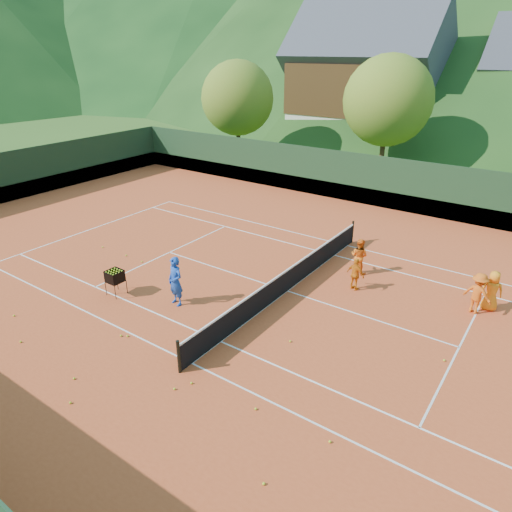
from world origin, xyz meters
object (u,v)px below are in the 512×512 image
Objects in this scene: student_d at (478,293)px; ball_hopper at (115,277)px; student_b at (355,274)px; tennis_net at (288,280)px; coach at (175,281)px; student_c at (492,291)px; student_a at (359,256)px; chalet_left at (365,83)px.

student_d reaches higher than ball_hopper.
student_b is 0.11× the size of tennis_net.
student_d is at bearing 29.44° from ball_hopper.
ball_hopper is at bearing -142.68° from tennis_net.
tennis_net is at bearing 35.69° from student_d.
student_d is 0.13× the size of tennis_net.
ball_hopper is (-11.53, -6.51, -0.02)m from student_d.
coach is 1.24× the size of student_c.
student_d is 6.79m from tennis_net.
student_c reaches higher than ball_hopper.
student_b is 9.22m from ball_hopper.
student_c is at bearing -151.09° from student_b.
student_a is 1.16× the size of student_b.
chalet_left is (-12.08, 28.38, 4.97)m from student_b.
chalet_left reaches higher than student_c.
chalet_left reaches higher than student_d.
ball_hopper is at bearing 15.47° from student_c.
chalet_left is (-4.77, 33.99, 4.88)m from ball_hopper.
student_b is at bearing 25.92° from student_d.
student_a is 4.75m from student_d.
student_d is at bearing 42.64° from coach.
student_d reaches higher than tennis_net.
ball_hopper is at bearing -150.96° from coach.
chalet_left reaches higher than student_a.
student_b is at bearing 113.91° from student_a.
coach is 0.14× the size of chalet_left.
tennis_net is 12.07× the size of ball_hopper.
student_c is at bearing -58.28° from chalet_left.
student_a is (4.41, 6.27, -0.18)m from coach.
student_b is 4.80m from student_c.
student_a is 3.48m from tennis_net.
coach reaches higher than tennis_net.
student_a is at bearing 46.05° from ball_hopper.
student_d is at bearing 178.40° from student_a.
coach is 1.23× the size of student_a.
student_b reaches higher than ball_hopper.
student_d is (4.22, 0.90, 0.11)m from student_b.
tennis_net is (2.82, 3.19, -0.44)m from coach.
student_b is 0.87× the size of student_c.
student_a is 5.08m from student_c.
student_d is (4.71, -0.56, 0.01)m from student_a.
coach is 2.55m from ball_hopper.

